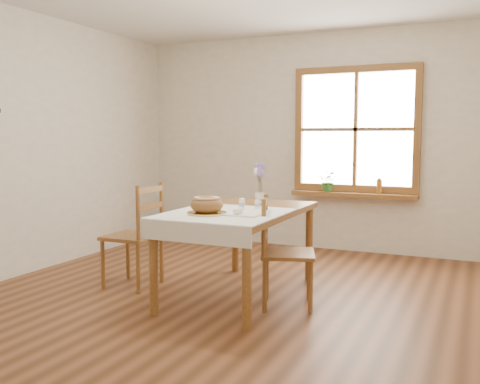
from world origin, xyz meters
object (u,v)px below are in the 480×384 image
(dining_table, at_px, (240,219))
(bread_plate, at_px, (207,213))
(chair_left, at_px, (132,235))
(flower_vase, at_px, (260,199))
(chair_right, at_px, (288,252))

(dining_table, bearing_deg, bread_plate, -102.63)
(bread_plate, bearing_deg, chair_left, 162.93)
(chair_left, distance_m, bread_plate, 1.01)
(bread_plate, bearing_deg, dining_table, 77.37)
(flower_vase, bearing_deg, chair_left, -150.33)
(chair_right, bearing_deg, bread_plate, 100.02)
(chair_left, xyz_separation_m, chair_right, (1.49, 0.03, -0.03))
(chair_left, relative_size, chair_right, 1.07)
(dining_table, distance_m, chair_left, 1.05)
(chair_left, bearing_deg, bread_plate, 72.24)
(bread_plate, xyz_separation_m, flower_vase, (0.09, 0.86, 0.03))
(dining_table, xyz_separation_m, flower_vase, (-0.00, 0.44, 0.13))
(chair_right, height_order, flower_vase, chair_right)
(dining_table, height_order, chair_right, chair_right)
(dining_table, bearing_deg, chair_left, -172.30)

